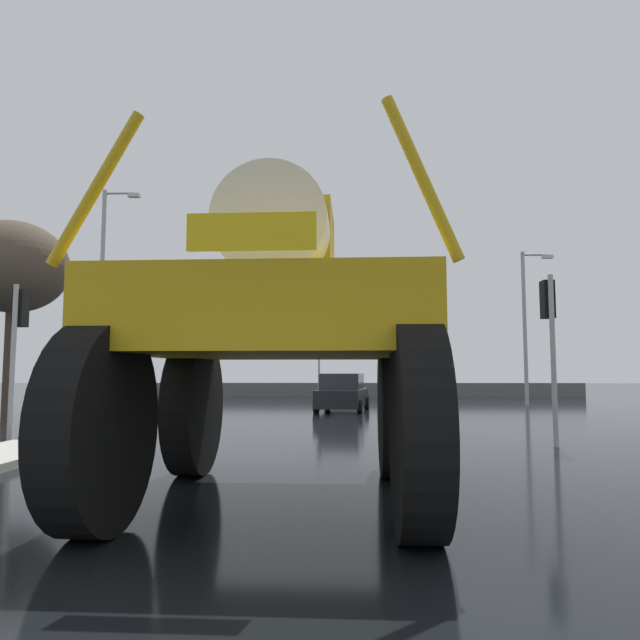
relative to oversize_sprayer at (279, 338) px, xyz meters
name	(u,v)px	position (x,y,z in m)	size (l,w,h in m)	color
ground_plane	(317,418)	(0.02, 12.89, -2.02)	(120.00, 120.00, 0.00)	black
oversize_sprayer	(279,338)	(0.00, 0.00, 0.00)	(4.12, 5.52, 4.30)	black
sedan_ahead	(343,393)	(0.92, 16.36, -1.31)	(2.34, 4.30, 1.52)	black
traffic_signal_near_left	(18,328)	(-6.46, 5.41, 0.56)	(0.24, 0.54, 3.55)	#A8AAAF
traffic_signal_near_right	(549,321)	(5.38, 5.41, 0.68)	(0.24, 0.54, 3.70)	#A8AAAF
traffic_signal_far_left	(319,358)	(-0.31, 24.76, 0.33)	(0.24, 0.55, 3.24)	#A8AAAF
traffic_signal_far_right	(422,357)	(5.42, 24.76, 0.37)	(0.24, 0.55, 3.29)	#A8AAAF
streetlight_far_left	(104,288)	(-9.19, 16.57, 3.10)	(1.62, 0.24, 9.39)	#A8AAAF
streetlight_far_right	(527,319)	(9.87, 20.67, 2.09)	(1.54, 0.24, 7.42)	#A8AAAF
bare_tree_left	(12,267)	(-10.63, 12.20, 3.20)	(3.78, 3.78, 6.85)	#473828
roadside_barrier	(326,390)	(0.02, 28.56, -1.57)	(31.60, 0.24, 0.90)	#59595B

